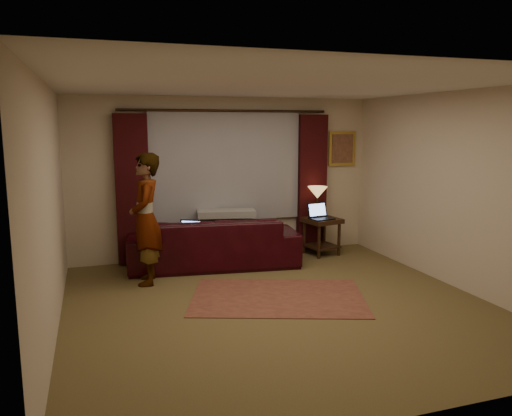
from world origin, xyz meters
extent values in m
cube|color=brown|center=(0.00, 0.00, -0.01)|extent=(5.00, 5.00, 0.01)
cube|color=silver|center=(0.00, 0.00, 2.60)|extent=(5.00, 5.00, 0.02)
cube|color=beige|center=(0.00, 2.50, 1.30)|extent=(5.00, 0.02, 2.60)
cube|color=beige|center=(0.00, -2.50, 1.30)|extent=(5.00, 0.02, 2.60)
cube|color=beige|center=(-2.50, 0.00, 1.30)|extent=(0.02, 5.00, 2.60)
cube|color=beige|center=(2.50, 0.00, 1.30)|extent=(0.02, 5.00, 2.60)
cube|color=#96969D|center=(0.00, 2.44, 1.50)|extent=(2.50, 0.05, 1.80)
cube|color=black|center=(-1.50, 2.39, 1.18)|extent=(0.50, 0.14, 2.30)
cube|color=black|center=(1.50, 2.39, 1.18)|extent=(0.50, 0.14, 2.30)
cylinder|color=black|center=(0.00, 2.39, 2.38)|extent=(0.04, 0.04, 3.40)
cube|color=gold|center=(2.10, 2.47, 1.75)|extent=(0.50, 0.04, 0.60)
imported|color=black|center=(-0.34, 1.95, 0.52)|extent=(2.69, 1.42, 1.04)
cube|color=gray|center=(-0.07, 2.19, 1.04)|extent=(0.97, 0.52, 0.11)
ellipsoid|color=#764053|center=(0.45, 1.68, 0.62)|extent=(0.48, 0.39, 0.20)
cube|color=brown|center=(0.09, 0.27, 0.01)|extent=(2.51, 2.07, 0.01)
cube|color=black|center=(1.54, 2.05, 0.31)|extent=(0.63, 0.63, 0.62)
imported|color=gray|center=(-1.41, 1.39, 0.90)|extent=(0.59, 0.59, 1.79)
camera|label=1|loc=(-2.07, -5.38, 2.15)|focal=35.00mm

